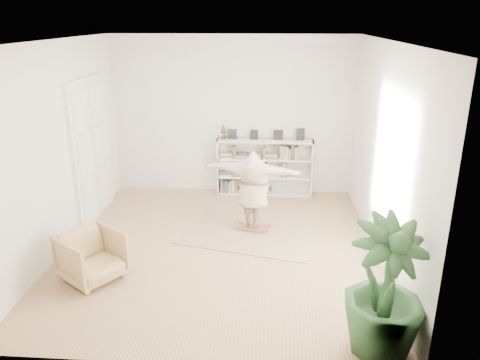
# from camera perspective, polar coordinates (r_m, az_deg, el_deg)

# --- Properties ---
(floor) EXTENTS (6.00, 6.00, 0.00)m
(floor) POSITION_cam_1_polar(r_m,az_deg,el_deg) (8.53, -2.57, -8.31)
(floor) COLOR #97714E
(floor) RESTS_ON ground
(room_shell) EXTENTS (6.00, 6.00, 6.00)m
(room_shell) POSITION_cam_1_polar(r_m,az_deg,el_deg) (10.49, -0.98, 16.92)
(room_shell) COLOR silver
(room_shell) RESTS_ON floor
(doors) EXTENTS (0.09, 1.78, 2.92)m
(doors) POSITION_cam_1_polar(r_m,az_deg,el_deg) (9.85, -17.65, 3.39)
(doors) COLOR white
(doors) RESTS_ON floor
(bookshelf) EXTENTS (2.20, 0.35, 1.64)m
(bookshelf) POSITION_cam_1_polar(r_m,az_deg,el_deg) (10.84, 2.97, 1.50)
(bookshelf) COLOR silver
(bookshelf) RESTS_ON floor
(armchair) EXTENTS (1.20, 1.19, 0.79)m
(armchair) POSITION_cam_1_polar(r_m,az_deg,el_deg) (7.79, -17.61, -8.87)
(armchair) COLOR tan
(armchair) RESTS_ON floor
(rug) EXTENTS (2.90, 2.53, 0.02)m
(rug) POSITION_cam_1_polar(r_m,az_deg,el_deg) (9.19, 1.56, -6.10)
(rug) COLOR tan
(rug) RESTS_ON floor
(rocker_board) EXTENTS (0.52, 0.38, 0.10)m
(rocker_board) POSITION_cam_1_polar(r_m,az_deg,el_deg) (9.17, 1.57, -5.79)
(rocker_board) COLOR brown
(rocker_board) RESTS_ON rug
(person) EXTENTS (1.95, 0.94, 1.53)m
(person) POSITION_cam_1_polar(r_m,az_deg,el_deg) (8.85, 1.62, -0.98)
(person) COLOR #C2A692
(person) RESTS_ON rocker_board
(houseplant) EXTENTS (1.28, 1.28, 1.76)m
(houseplant) POSITION_cam_1_polar(r_m,az_deg,el_deg) (6.00, 17.24, -12.55)
(houseplant) COLOR #264B25
(houseplant) RESTS_ON floor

